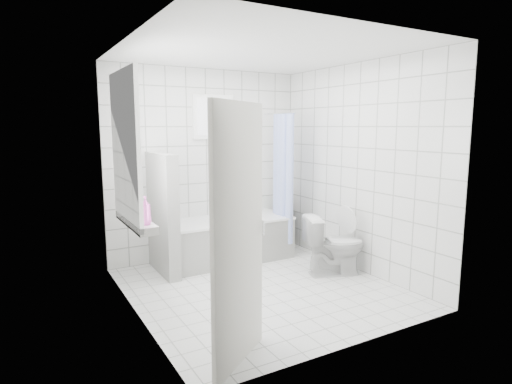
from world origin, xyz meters
TOP-DOWN VIEW (x-y plane):
  - ground at (0.00, 0.00)m, footprint 3.00×3.00m
  - ceiling at (0.00, 0.00)m, footprint 3.00×3.00m
  - wall_back at (0.00, 1.50)m, footprint 2.80×0.02m
  - wall_front at (0.00, -1.50)m, footprint 2.80×0.02m
  - wall_left at (-1.40, 0.00)m, footprint 0.02×3.00m
  - wall_right at (1.40, 0.00)m, footprint 0.02×3.00m
  - window_left at (-1.35, 0.30)m, footprint 0.01×0.90m
  - window_back at (0.10, 1.46)m, footprint 0.50×0.01m
  - window_sill at (-1.31, 0.30)m, footprint 0.18×1.02m
  - door at (-0.93, -1.24)m, footprint 0.67×0.51m
  - bathtub at (0.14, 1.12)m, footprint 1.72×0.77m
  - partition_wall at (-0.78, 1.07)m, footprint 0.15×0.85m
  - tiled_ledge at (1.12, 1.38)m, footprint 0.40×0.24m
  - toilet at (1.03, -0.04)m, footprint 0.83×0.63m
  - curtain_rod at (0.94, 1.10)m, footprint 0.02×0.80m
  - shower_curtain at (0.94, 0.97)m, footprint 0.14×0.48m
  - tub_faucet at (0.24, 1.46)m, footprint 0.18×0.06m
  - sill_bottles at (-1.30, 0.25)m, footprint 0.17×0.73m
  - ledge_bottles at (1.13, 1.33)m, footprint 0.19×0.16m

SIDE VIEW (x-z plane):
  - ground at x=0.00m, z-range 0.00..0.00m
  - tiled_ledge at x=1.12m, z-range 0.00..0.55m
  - bathtub at x=0.14m, z-range 0.00..0.58m
  - toilet at x=1.03m, z-range 0.00..0.74m
  - ledge_bottles at x=1.13m, z-range 0.55..0.78m
  - partition_wall at x=-0.78m, z-range 0.00..1.50m
  - tub_faucet at x=0.24m, z-range 0.82..0.88m
  - window_sill at x=-1.31m, z-range 0.82..0.90m
  - door at x=-0.93m, z-range 0.00..2.00m
  - sill_bottles at x=-1.30m, z-range 0.87..1.17m
  - shower_curtain at x=0.94m, z-range 0.21..1.99m
  - wall_back at x=0.00m, z-range 0.00..2.60m
  - wall_front at x=0.00m, z-range 0.00..2.60m
  - wall_left at x=-1.40m, z-range 0.00..2.60m
  - wall_right at x=1.40m, z-range 0.00..2.60m
  - window_left at x=-1.35m, z-range 0.90..2.30m
  - window_back at x=0.10m, z-range 1.70..2.20m
  - curtain_rod at x=0.94m, z-range 1.99..2.01m
  - ceiling at x=0.00m, z-range 2.60..2.60m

